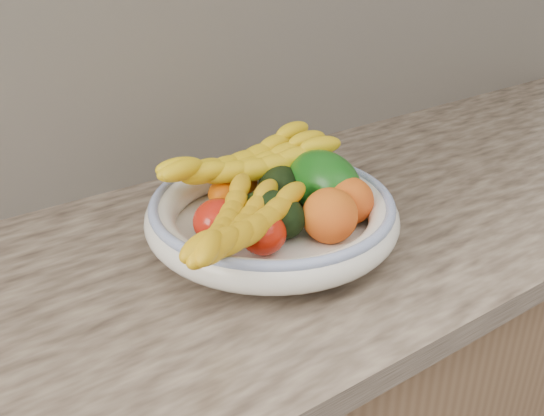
{
  "coord_description": "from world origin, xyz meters",
  "views": [
    {
      "loc": [
        -0.47,
        0.98,
        1.39
      ],
      "look_at": [
        0.0,
        1.66,
        0.96
      ],
      "focal_mm": 40.0,
      "sensor_mm": 36.0,
      "label": 1
    }
  ],
  "objects_px": {
    "banana_bunch_back": "(247,168)",
    "banana_bunch_front": "(238,231)",
    "fruit_bowl": "(272,215)",
    "green_mango": "(323,182)"
  },
  "relations": [
    {
      "from": "banana_bunch_back",
      "to": "banana_bunch_front",
      "type": "xyz_separation_m",
      "value": [
        -0.12,
        -0.16,
        -0.01
      ]
    },
    {
      "from": "fruit_bowl",
      "to": "green_mango",
      "type": "height_order",
      "value": "green_mango"
    },
    {
      "from": "green_mango",
      "to": "banana_bunch_front",
      "type": "relative_size",
      "value": 0.48
    },
    {
      "from": "fruit_bowl",
      "to": "banana_bunch_front",
      "type": "relative_size",
      "value": 1.3
    },
    {
      "from": "fruit_bowl",
      "to": "banana_bunch_back",
      "type": "xyz_separation_m",
      "value": [
        0.02,
        0.09,
        0.04
      ]
    },
    {
      "from": "banana_bunch_back",
      "to": "banana_bunch_front",
      "type": "relative_size",
      "value": 1.09
    },
    {
      "from": "banana_bunch_back",
      "to": "banana_bunch_front",
      "type": "height_order",
      "value": "banana_bunch_back"
    },
    {
      "from": "green_mango",
      "to": "banana_bunch_front",
      "type": "height_order",
      "value": "green_mango"
    },
    {
      "from": "green_mango",
      "to": "banana_bunch_back",
      "type": "distance_m",
      "value": 0.13
    },
    {
      "from": "fruit_bowl",
      "to": "banana_bunch_back",
      "type": "bearing_deg",
      "value": 80.22
    }
  ]
}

